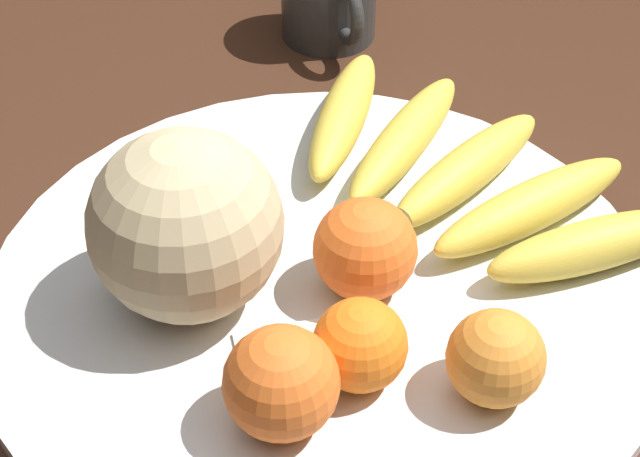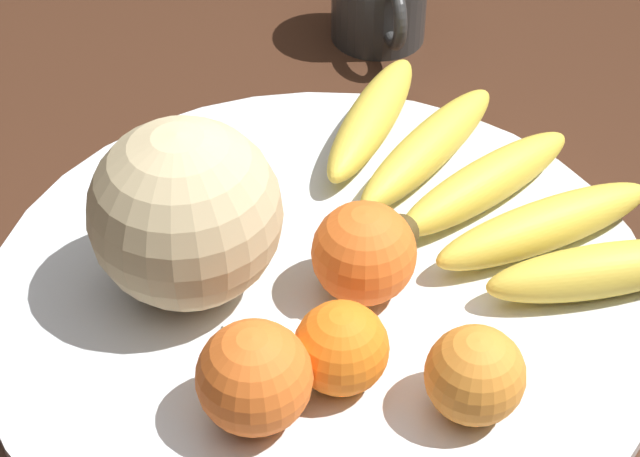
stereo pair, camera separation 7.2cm
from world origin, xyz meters
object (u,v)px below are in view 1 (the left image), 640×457
at_px(orange_mid_center, 365,249).
at_px(fruit_bowl, 320,288).
at_px(orange_front_left, 360,345).
at_px(orange_front_right, 281,383).
at_px(melon, 186,225).
at_px(produce_tag, 303,338).
at_px(kitchen_table, 405,357).
at_px(orange_back_left, 496,358).
at_px(banana_bunch, 462,173).

bearing_deg(orange_mid_center, fruit_bowl, 147.59).
distance_m(orange_front_left, orange_mid_center, 0.08).
bearing_deg(orange_front_left, orange_mid_center, 64.28).
distance_m(orange_front_right, orange_mid_center, 0.13).
relative_size(melon, produce_tag, 1.38).
relative_size(orange_mid_center, produce_tag, 0.76).
bearing_deg(kitchen_table, fruit_bowl, 177.21).
distance_m(kitchen_table, orange_back_left, 0.19).
bearing_deg(fruit_bowl, melon, 167.42).
height_order(kitchen_table, fruit_bowl, fruit_bowl).
height_order(orange_back_left, produce_tag, orange_back_left).
relative_size(banana_bunch, orange_back_left, 5.03).
bearing_deg(orange_front_left, fruit_bowl, 84.15).
height_order(kitchen_table, orange_front_right, orange_front_right).
xyz_separation_m(orange_mid_center, orange_back_left, (0.04, -0.12, -0.00)).
distance_m(kitchen_table, orange_front_left, 0.18).
bearing_deg(orange_front_left, banana_bunch, 44.03).
height_order(banana_bunch, produce_tag, banana_bunch).
height_order(fruit_bowl, orange_front_left, orange_front_left).
distance_m(melon, banana_bunch, 0.23).
xyz_separation_m(kitchen_table, orange_mid_center, (-0.04, -0.01, 0.14)).
bearing_deg(kitchen_table, produce_tag, -156.57).
distance_m(fruit_bowl, banana_bunch, 0.15).
relative_size(fruit_bowl, orange_front_right, 6.64).
relative_size(kitchen_table, banana_bunch, 4.82).
distance_m(orange_mid_center, produce_tag, 0.07).
relative_size(kitchen_table, fruit_bowl, 3.18).
bearing_deg(banana_bunch, kitchen_table, -166.88).
relative_size(banana_bunch, produce_tag, 3.30).
bearing_deg(orange_front_left, melon, 125.19).
height_order(orange_front_right, orange_back_left, orange_front_right).
relative_size(banana_bunch, orange_front_left, 5.16).
xyz_separation_m(banana_bunch, orange_front_right, (-0.20, -0.16, 0.02)).
xyz_separation_m(fruit_bowl, orange_mid_center, (0.03, -0.02, 0.04)).
xyz_separation_m(kitchen_table, fruit_bowl, (-0.07, 0.00, 0.10)).
distance_m(orange_front_right, produce_tag, 0.08).
bearing_deg(fruit_bowl, kitchen_table, -2.79).
bearing_deg(banana_bunch, orange_mid_center, -174.67).
relative_size(fruit_bowl, orange_mid_center, 6.60).
height_order(melon, produce_tag, melon).
bearing_deg(melon, banana_bunch, 7.80).
bearing_deg(orange_back_left, produce_tag, 137.98).
distance_m(melon, produce_tag, 0.11).
bearing_deg(orange_mid_center, banana_bunch, 31.25).
relative_size(orange_front_left, orange_back_left, 0.97).
xyz_separation_m(melon, produce_tag, (0.06, -0.07, -0.06)).
bearing_deg(melon, produce_tag, -49.94).
relative_size(fruit_bowl, banana_bunch, 1.52).
bearing_deg(orange_back_left, orange_mid_center, 107.84).
distance_m(melon, orange_front_right, 0.13).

